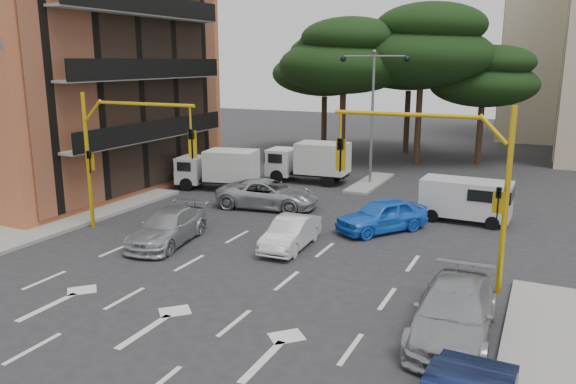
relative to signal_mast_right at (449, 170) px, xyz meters
name	(u,v)px	position (x,y,z in m)	size (l,w,h in m)	color
ground	(236,271)	(-6.80, -1.99, -3.88)	(120.00, 120.00, 0.00)	#28282B
median_strip	(370,183)	(-6.80, 14.01, -3.81)	(1.40, 6.00, 0.15)	gray
apartment_orange	(38,68)	(-24.76, 6.01, 2.97)	(15.19, 16.15, 13.70)	#B66139
pine_left_near	(344,56)	(-10.75, 19.96, 3.72)	(9.15, 9.15, 10.23)	#382616
pine_center	(423,46)	(-5.75, 21.96, 4.41)	(9.98, 9.98, 11.16)	#382616
pine_left_far	(325,66)	(-13.75, 23.96, 3.03)	(8.32, 8.32, 9.30)	#382616
pine_right	(485,76)	(-1.75, 23.96, 2.33)	(7.49, 7.49, 8.37)	#382616
pine_back	(411,57)	(-7.75, 26.96, 3.72)	(9.15, 9.15, 10.23)	#382616
signal_mast_right	(449,170)	(0.00, 0.00, 0.00)	(5.79, 0.37, 6.00)	gold
signal_mast_left	(118,144)	(-13.61, 0.00, 0.00)	(5.79, 0.37, 6.00)	gold
street_lamp_center	(373,93)	(-6.80, 14.01, 1.54)	(4.16, 0.36, 7.77)	slate
car_white_hatch	(291,233)	(-6.14, 1.18, -3.26)	(1.31, 3.76, 1.24)	silver
car_blue_compact	(382,215)	(-3.48, 4.92, -3.17)	(1.69, 4.21, 1.43)	blue
car_silver_wagon	(168,227)	(-10.96, -0.39, -3.21)	(1.88, 4.63, 1.34)	#A9ADB1
car_silver_cross_a	(268,194)	(-9.82, 6.38, -3.17)	(2.36, 5.12, 1.42)	#A7AAAF
car_silver_parked	(454,312)	(0.96, -3.68, -3.16)	(2.03, 5.00, 1.45)	#9D9FA5
van_white	(466,200)	(-0.42, 8.11, -2.89)	(1.80, 3.99, 1.99)	silver
box_truck_a	(218,170)	(-14.40, 8.92, -2.73)	(1.98, 4.71, 2.32)	silver
box_truck_b	(309,162)	(-10.42, 12.95, -2.64)	(2.12, 5.05, 2.49)	silver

